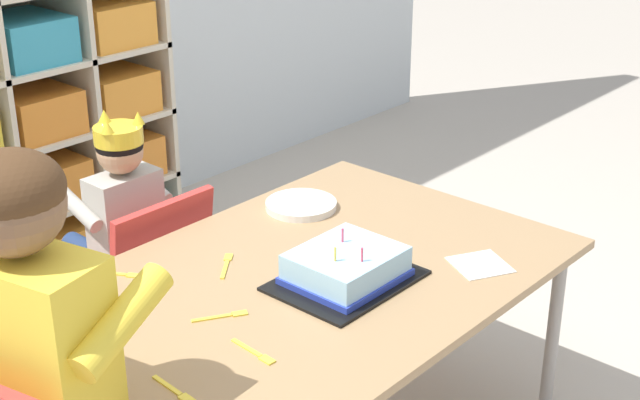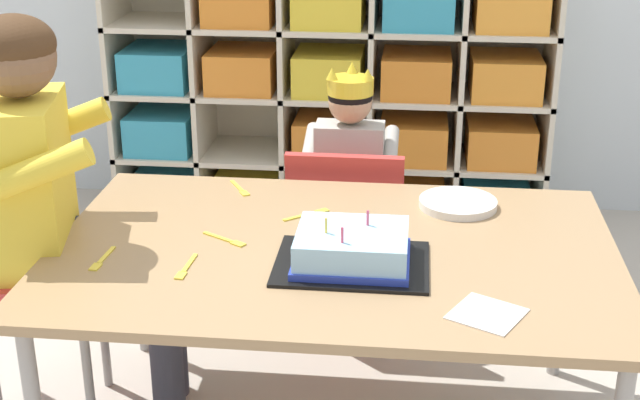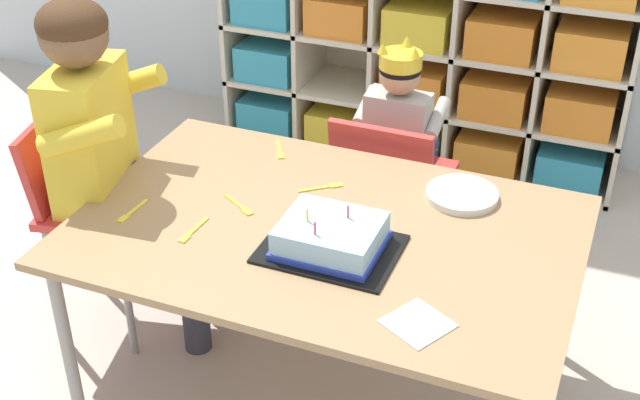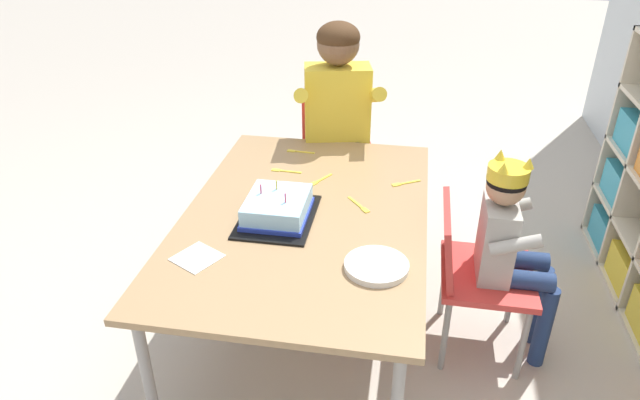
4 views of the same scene
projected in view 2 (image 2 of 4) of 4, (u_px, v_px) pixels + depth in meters
The scene contains 14 objects.
storage_cubby_shelf at pixel (338, 101), 3.53m from camera, with size 1.69×0.37×1.05m.
activity_table at pixel (334, 261), 2.15m from camera, with size 1.34×0.88×0.55m.
classroom_chair_blue at pixel (347, 216), 2.78m from camera, with size 0.38×0.36×0.60m.
child_with_crown at pixel (351, 160), 2.83m from camera, with size 0.30×0.31×0.82m.
classroom_chair_adult_side at pixel (22, 264), 2.25m from camera, with size 0.37×0.41×0.72m.
adult_helper_seated at pixel (58, 182), 2.18m from camera, with size 0.46×0.45×1.08m.
birthday_cake_on_tray at pixel (352, 251), 2.03m from camera, with size 0.35×0.26×0.12m.
paper_plate_stack at pixel (458, 203), 2.37m from camera, with size 0.20×0.20×0.02m, color white.
paper_napkin_square at pixel (487, 314), 1.83m from camera, with size 0.13×0.13×0.00m, color white.
fork_beside_plate_stack at pixel (186, 268), 2.03m from camera, with size 0.02×0.13×0.00m.
fork_at_table_front_edge at pixel (227, 240), 2.17m from camera, with size 0.12×0.08×0.00m.
fork_near_cake_tray at pixel (240, 189), 2.49m from camera, with size 0.08×0.12×0.00m.
fork_near_child_seat at pixel (309, 214), 2.32m from camera, with size 0.11×0.10×0.00m.
fork_scattered_mid_table at pixel (102, 260), 2.07m from camera, with size 0.02×0.13×0.00m.
Camera 2 is at (0.18, -1.93, 1.44)m, focal length 50.61 mm.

